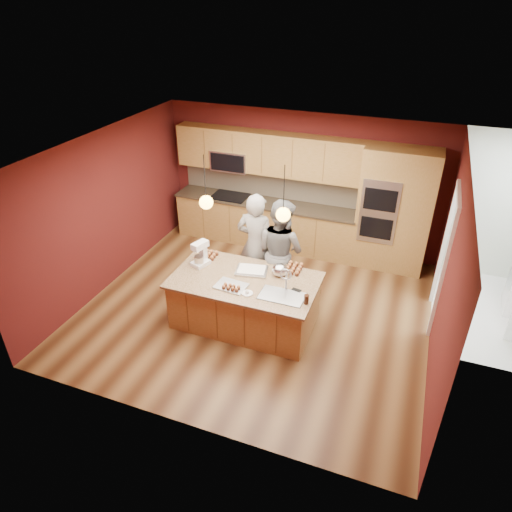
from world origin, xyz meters
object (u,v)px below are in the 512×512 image
at_px(island, 246,301).
at_px(stand_mixer, 200,255).
at_px(person_left, 256,245).
at_px(mixing_bowl, 280,270).
at_px(person_right, 280,251).

distance_m(island, stand_mixer, 1.02).
height_order(person_left, stand_mixer, person_left).
bearing_deg(island, mixing_bowl, 33.48).
height_order(stand_mixer, mixing_bowl, stand_mixer).
height_order(island, mixing_bowl, island).
bearing_deg(stand_mixer, person_right, 52.68).
bearing_deg(mixing_bowl, stand_mixer, -173.91).
xyz_separation_m(stand_mixer, mixing_bowl, (1.28, 0.14, -0.07)).
relative_size(person_left, stand_mixer, 4.65).
xyz_separation_m(island, person_left, (-0.16, 0.88, 0.50)).
distance_m(island, person_right, 1.04).
relative_size(person_left, mixing_bowl, 7.67).
bearing_deg(island, person_right, 73.19).
height_order(island, stand_mixer, stand_mixer).
relative_size(island, stand_mixer, 5.61).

